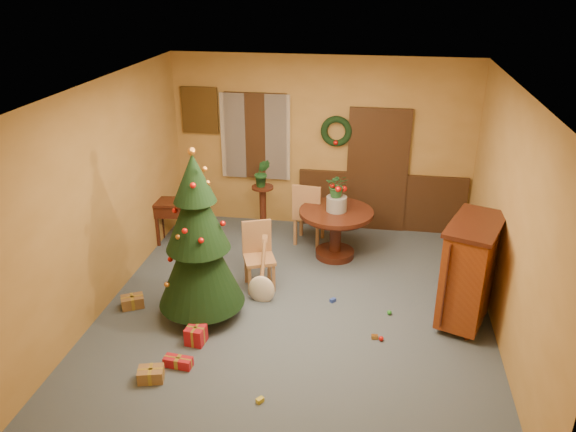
% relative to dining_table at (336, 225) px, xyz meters
% --- Properties ---
extents(room_envelope, '(5.50, 5.50, 5.50)m').
position_rel_dining_table_xyz_m(room_envelope, '(-0.17, 1.15, 0.57)').
color(room_envelope, '#34414C').
rests_on(room_envelope, ground).
extents(dining_table, '(1.13, 1.13, 0.78)m').
position_rel_dining_table_xyz_m(dining_table, '(0.00, 0.00, 0.00)').
color(dining_table, black).
rests_on(dining_table, floor).
extents(urn, '(0.31, 0.31, 0.23)m').
position_rel_dining_table_xyz_m(urn, '(0.00, 0.00, 0.35)').
color(urn, slate).
rests_on(urn, dining_table).
extents(centerpiece_plant, '(0.33, 0.29, 0.37)m').
position_rel_dining_table_xyz_m(centerpiece_plant, '(0.00, 0.00, 0.64)').
color(centerpiece_plant, '#1E4C23').
rests_on(centerpiece_plant, urn).
extents(chair_near, '(0.53, 0.53, 0.95)m').
position_rel_dining_table_xyz_m(chair_near, '(-0.99, -1.03, -0.03)').
color(chair_near, '#95653B').
rests_on(chair_near, floor).
extents(chair_far, '(0.51, 0.51, 1.05)m').
position_rel_dining_table_xyz_m(chair_far, '(-0.47, 0.37, 0.02)').
color(chair_far, '#95653B').
rests_on(chair_far, floor).
extents(guitar, '(0.51, 0.63, 0.83)m').
position_rel_dining_table_xyz_m(guitar, '(-0.86, -1.45, -0.12)').
color(guitar, beige).
rests_on(guitar, floor).
extents(plant_stand, '(0.35, 0.35, 0.91)m').
position_rel_dining_table_xyz_m(plant_stand, '(-1.23, 0.47, 0.03)').
color(plant_stand, black).
rests_on(plant_stand, floor).
extents(stand_plant, '(0.28, 0.23, 0.46)m').
position_rel_dining_table_xyz_m(stand_plant, '(-1.23, 0.47, 0.60)').
color(stand_plant, '#19471E').
rests_on(stand_plant, plant_stand).
extents(christmas_tree, '(1.09, 1.09, 2.26)m').
position_rel_dining_table_xyz_m(christmas_tree, '(-1.55, -1.89, 0.53)').
color(christmas_tree, '#382111').
rests_on(christmas_tree, floor).
extents(writing_desk, '(0.86, 0.50, 0.73)m').
position_rel_dining_table_xyz_m(writing_desk, '(-2.53, 0.10, 0.00)').
color(writing_desk, black).
rests_on(writing_desk, floor).
extents(sideboard, '(0.90, 1.20, 1.37)m').
position_rel_dining_table_xyz_m(sideboard, '(1.77, -1.46, 0.19)').
color(sideboard, '#5E220A').
rests_on(sideboard, floor).
extents(gift_a, '(0.31, 0.26, 0.15)m').
position_rel_dining_table_xyz_m(gift_a, '(-1.73, -3.21, -0.47)').
color(gift_a, brown).
rests_on(gift_a, floor).
extents(gift_b, '(0.24, 0.24, 0.22)m').
position_rel_dining_table_xyz_m(gift_b, '(-1.45, -2.49, -0.43)').
color(gift_b, '#AB161F').
rests_on(gift_b, floor).
extents(gift_c, '(0.34, 0.31, 0.16)m').
position_rel_dining_table_xyz_m(gift_c, '(-2.53, -1.87, -0.47)').
color(gift_c, brown).
rests_on(gift_c, floor).
extents(gift_d, '(0.33, 0.16, 0.12)m').
position_rel_dining_table_xyz_m(gift_d, '(-1.51, -2.94, -0.49)').
color(gift_d, '#AB161F').
rests_on(gift_d, floor).
extents(toy_a, '(0.09, 0.09, 0.05)m').
position_rel_dining_table_xyz_m(toy_a, '(0.09, -1.32, -0.52)').
color(toy_a, '#243DA0').
rests_on(toy_a, floor).
extents(toy_b, '(0.06, 0.06, 0.06)m').
position_rel_dining_table_xyz_m(toy_b, '(0.84, -1.51, -0.51)').
color(toy_b, '#268D27').
rests_on(toy_b, floor).
extents(toy_c, '(0.09, 0.09, 0.05)m').
position_rel_dining_table_xyz_m(toy_c, '(-0.48, -3.36, -0.52)').
color(toy_c, gold).
rests_on(toy_c, floor).
extents(toy_d, '(0.06, 0.06, 0.06)m').
position_rel_dining_table_xyz_m(toy_d, '(0.74, -2.09, -0.51)').
color(toy_d, red).
rests_on(toy_d, floor).
extents(toy_e, '(0.09, 0.06, 0.05)m').
position_rel_dining_table_xyz_m(toy_e, '(0.67, -2.06, -0.52)').
color(toy_e, '#C87E2F').
rests_on(toy_e, floor).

